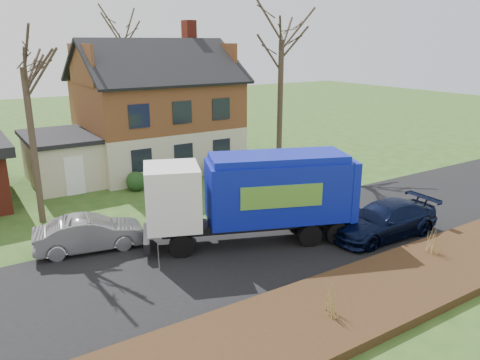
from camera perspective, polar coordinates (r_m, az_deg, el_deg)
ground at (r=18.93m, az=1.57°, el=-8.20°), size 120.00×120.00×0.00m
road at (r=18.93m, az=1.57°, el=-8.17°), size 80.00×7.00×0.02m
mulch_verge at (r=15.29m, az=13.19°, el=-14.50°), size 80.00×3.50×0.30m
main_house at (r=30.49m, az=-11.00°, el=8.92°), size 12.95×8.95×9.26m
garbage_truck at (r=18.79m, az=1.93°, el=-1.52°), size 8.73×5.22×3.64m
silver_sedan at (r=19.38m, az=-17.86°, el=-6.21°), size 4.37×2.20×1.38m
navy_wagon at (r=20.59m, az=17.15°, el=-4.67°), size 5.13×2.27×1.46m
tree_front_west at (r=21.93m, az=-25.26°, el=14.97°), size 3.22×3.22×9.58m
tree_front_east at (r=31.34m, az=5.15°, el=19.06°), size 4.13×4.13×11.48m
tree_back at (r=37.54m, az=-14.18°, el=17.63°), size 3.39×3.39×10.72m
grass_clump_mid at (r=14.16m, az=11.20°, el=-13.93°), size 0.37×0.30×1.03m
grass_clump_east at (r=19.03m, az=22.55°, el=-6.84°), size 0.38×0.32×0.96m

